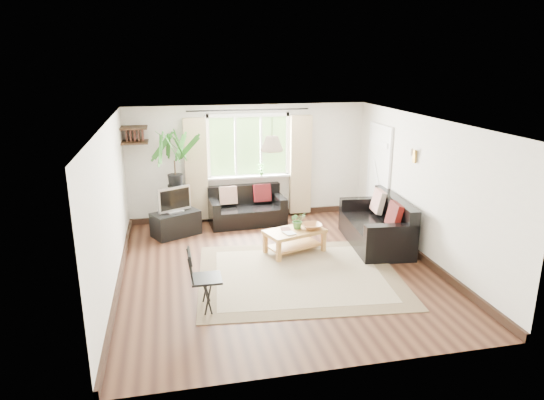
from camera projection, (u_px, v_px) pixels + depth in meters
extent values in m
plane|color=black|center=(277.00, 268.00, 7.93)|extent=(5.50, 5.50, 0.00)
plane|color=white|center=(278.00, 121.00, 7.25)|extent=(5.50, 5.50, 0.00)
cube|color=silver|center=(248.00, 162.00, 10.17)|extent=(5.00, 0.02, 2.40)
cube|color=silver|center=(336.00, 270.00, 5.01)|extent=(5.00, 0.02, 2.40)
cube|color=silver|center=(111.00, 208.00, 7.08)|extent=(0.02, 5.50, 2.40)
cube|color=silver|center=(423.00, 189.00, 8.09)|extent=(0.02, 5.50, 2.40)
cube|color=beige|center=(299.00, 275.00, 7.66)|extent=(3.38, 2.98, 0.02)
cube|color=silver|center=(378.00, 177.00, 9.74)|extent=(0.06, 0.96, 2.06)
imported|color=#3B6C2B|center=(298.00, 220.00, 8.50)|extent=(0.32, 0.29, 0.30)
imported|color=#945E33|center=(312.00, 226.00, 8.51)|extent=(0.36, 0.36, 0.09)
imported|color=silver|center=(285.00, 234.00, 8.25)|extent=(0.23, 0.27, 0.02)
imported|color=#572F23|center=(281.00, 230.00, 8.45)|extent=(0.16, 0.21, 0.02)
cube|color=black|center=(176.00, 224.00, 9.35)|extent=(1.00, 0.83, 0.47)
imported|color=#2D6023|center=(261.00, 169.00, 10.14)|extent=(0.14, 0.10, 0.27)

